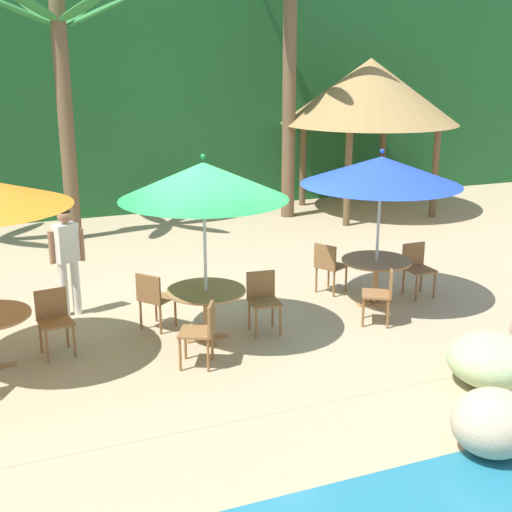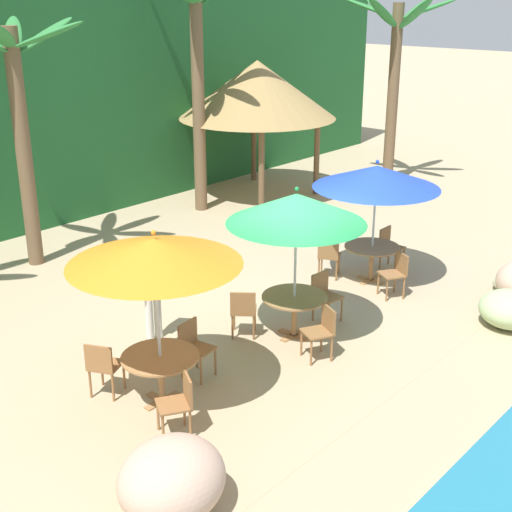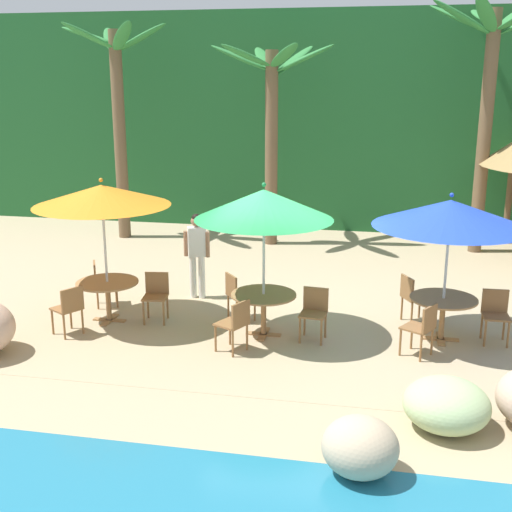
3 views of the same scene
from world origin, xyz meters
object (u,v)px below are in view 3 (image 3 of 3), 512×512
object	(u,v)px
chair_green_left	(236,322)
umbrella_green	(264,204)
chair_orange_seaward	(156,293)
waiter_in_white	(197,250)
chair_orange_left	(69,307)
dining_table_blue	(443,305)
chair_blue_left	(423,326)
dining_table_green	(264,301)
palm_tree_second	(272,109)
chair_blue_seaward	(495,312)
umbrella_orange	(102,195)
dining_table_orange	(108,288)
palm_tree_third	(489,82)
chair_green_seaward	(314,310)
chair_green_inland	(237,293)
palm_tree_nearest	(118,97)
umbrella_blue	(450,213)
chair_orange_inland	(101,280)
chair_blue_inland	(412,296)

from	to	relation	value
chair_green_left	umbrella_green	bearing A→B (deg)	69.37
chair_orange_seaward	waiter_in_white	xyz separation A→B (m)	(0.37, 1.35, 0.47)
chair_orange_left	dining_table_blue	distance (m)	6.23
dining_table_blue	chair_blue_left	xyz separation A→B (m)	(-0.36, -0.78, -0.10)
dining_table_green	chair_blue_left	world-z (taller)	chair_blue_left
chair_blue_left	palm_tree_second	distance (m)	8.16
umbrella_green	chair_blue_seaward	size ratio (longest dim) A/B	3.01
chair_blue_seaward	waiter_in_white	size ratio (longest dim) A/B	0.51
chair_green_left	chair_blue_left	xyz separation A→B (m)	(2.89, 0.39, 0.00)
chair_blue_seaward	umbrella_orange	bearing A→B (deg)	-176.91
dining_table_green	palm_tree_second	world-z (taller)	palm_tree_second
palm_tree_second	umbrella_green	bearing A→B (deg)	-81.16
dining_table_orange	palm_tree_third	size ratio (longest dim) A/B	0.18
dining_table_blue	palm_tree_third	size ratio (longest dim) A/B	0.18
palm_tree_second	palm_tree_third	bearing A→B (deg)	2.27
chair_green_left	waiter_in_white	distance (m)	2.86
chair_orange_left	chair_green_seaward	bearing A→B (deg)	9.27
chair_green_inland	palm_tree_nearest	distance (m)	7.86
chair_blue_seaward	palm_tree_third	world-z (taller)	palm_tree_third
palm_tree_nearest	dining_table_blue	bearing A→B (deg)	-36.46
umbrella_orange	palm_tree_second	world-z (taller)	palm_tree_second
umbrella_orange	umbrella_blue	world-z (taller)	umbrella_orange
umbrella_green	palm_tree_nearest	xyz separation A→B (m)	(-5.02, 6.25, 1.48)
chair_blue_seaward	waiter_in_white	world-z (taller)	waiter_in_white
chair_orange_left	chair_blue_seaward	distance (m)	7.09
chair_blue_left	palm_tree_second	bearing A→B (deg)	117.96
umbrella_blue	umbrella_orange	bearing A→B (deg)	-177.61
chair_orange_inland	chair_green_inland	size ratio (longest dim) A/B	1.00
dining_table_orange	dining_table_green	distance (m)	2.85
chair_orange_left	chair_blue_left	xyz separation A→B (m)	(5.79, 0.24, 0.00)
chair_blue_left	umbrella_orange	bearing A→B (deg)	174.37
umbrella_blue	dining_table_blue	distance (m)	1.54
chair_orange_left	chair_green_left	bearing A→B (deg)	-2.92
chair_orange_inland	waiter_in_white	world-z (taller)	waiter_in_white
chair_green_left	chair_blue_left	world-z (taller)	same
umbrella_green	waiter_in_white	size ratio (longest dim) A/B	1.54
dining_table_orange	chair_green_seaward	world-z (taller)	chair_green_seaward
chair_green_left	chair_blue_inland	size ratio (longest dim) A/B	1.00
umbrella_blue	dining_table_blue	bearing A→B (deg)	90.00
chair_orange_seaward	chair_orange_inland	bearing A→B (deg)	157.80
dining_table_green	palm_tree_nearest	world-z (taller)	palm_tree_nearest
chair_orange_left	palm_tree_second	distance (m)	7.88
umbrella_green	chair_blue_left	xyz separation A→B (m)	(2.59, -0.41, -1.75)
waiter_in_white	chair_green_inland	bearing A→B (deg)	-45.86
chair_orange_seaward	chair_green_seaward	world-z (taller)	same
chair_orange_seaward	chair_blue_seaward	world-z (taller)	same
chair_blue_seaward	chair_blue_left	xyz separation A→B (m)	(-1.20, -0.89, 0.00)
umbrella_blue	palm_tree_second	xyz separation A→B (m)	(-3.93, 5.95, 1.29)
chair_green_inland	chair_blue_inland	bearing A→B (deg)	8.71
dining_table_orange	dining_table_blue	bearing A→B (deg)	2.39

